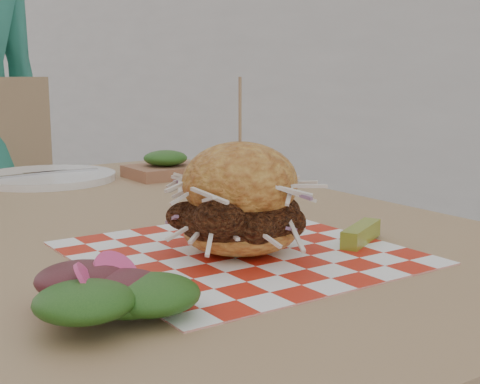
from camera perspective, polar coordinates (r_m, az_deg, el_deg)
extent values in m
cube|color=tan|center=(1.00, -8.14, -3.49)|extent=(0.80, 1.20, 0.04)
cylinder|color=#333338|center=(1.72, -5.61, -10.60)|extent=(0.05, 0.05, 0.71)
cube|color=tan|center=(1.85, -19.81, -6.53)|extent=(0.45, 0.45, 0.04)
cylinder|color=#333338|center=(1.80, -12.49, -14.57)|extent=(0.03, 0.03, 0.43)
cylinder|color=#333338|center=(2.13, -15.42, -10.79)|extent=(0.03, 0.03, 0.43)
cube|color=red|center=(0.81, 0.00, -5.19)|extent=(0.36, 0.36, 0.00)
ellipsoid|color=gold|center=(0.80, 0.00, -3.49)|extent=(0.13, 0.13, 0.05)
ellipsoid|color=brown|center=(0.79, 0.00, -2.20)|extent=(0.15, 0.14, 0.07)
ellipsoid|color=gold|center=(0.79, 0.00, 0.83)|extent=(0.14, 0.14, 0.10)
cylinder|color=tan|center=(0.78, 0.00, 5.99)|extent=(0.00, 0.00, 0.10)
cube|color=olive|center=(0.86, 10.28, -3.52)|extent=(0.09, 0.06, 0.02)
ellipsoid|color=#3F1419|center=(0.62, -8.62, -8.69)|extent=(0.08, 0.08, 0.03)
ellipsoid|color=#184313|center=(0.64, -11.26, -8.30)|extent=(0.08, 0.08, 0.03)
ellipsoid|color=#184313|center=(0.62, -13.58, -9.00)|extent=(0.08, 0.08, 0.03)
ellipsoid|color=#3F1419|center=(0.59, -12.41, -9.93)|extent=(0.08, 0.08, 0.03)
ellipsoid|color=#184313|center=(0.59, -9.19, -9.72)|extent=(0.08, 0.08, 0.03)
cylinder|color=#E23E7F|center=(0.63, -10.54, -6.62)|extent=(0.05, 0.05, 0.04)
cylinder|color=white|center=(1.39, -16.13, 1.22)|extent=(0.27, 0.27, 0.01)
cube|color=silver|center=(1.38, -17.33, 1.47)|extent=(0.15, 0.03, 0.00)
cube|color=silver|center=(1.40, -14.98, 1.70)|extent=(0.15, 0.03, 0.00)
cube|color=#956043|center=(1.39, -6.36, 1.76)|extent=(0.15, 0.12, 0.02)
ellipsoid|color=#184313|center=(1.38, -6.38, 2.90)|extent=(0.09, 0.09, 0.03)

